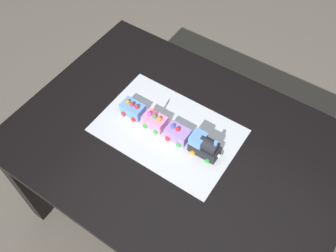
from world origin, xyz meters
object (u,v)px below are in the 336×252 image
(dining_table, at_px, (178,156))
(cake_car_caboose_sky_blue, at_px, (133,109))
(cake_car_gondola_lavender, at_px, (178,134))
(cake_car_hopper_bubblegum, at_px, (155,121))
(birthday_candle, at_px, (154,111))
(cake_locomotive, at_px, (205,146))

(dining_table, height_order, cake_car_caboose_sky_blue, cake_car_caboose_sky_blue)
(cake_car_gondola_lavender, xyz_separation_m, cake_car_hopper_bubblegum, (0.12, 0.00, 0.00))
(cake_car_gondola_lavender, height_order, cake_car_caboose_sky_blue, same)
(dining_table, xyz_separation_m, birthday_candle, (0.13, -0.02, 0.21))
(cake_car_hopper_bubblegum, distance_m, birthday_candle, 0.07)
(dining_table, height_order, birthday_candle, birthday_candle)
(dining_table, bearing_deg, cake_locomotive, -170.92)
(dining_table, relative_size, birthday_candle, 22.85)
(cake_car_gondola_lavender, distance_m, cake_car_hopper_bubblegum, 0.12)
(cake_locomotive, xyz_separation_m, cake_car_hopper_bubblegum, (0.25, -0.00, -0.02))
(cake_car_gondola_lavender, bearing_deg, cake_locomotive, 180.00)
(dining_table, bearing_deg, cake_car_gondola_lavender, -46.73)
(dining_table, height_order, cake_locomotive, cake_locomotive)
(cake_car_gondola_lavender, bearing_deg, cake_car_caboose_sky_blue, 0.00)
(dining_table, distance_m, cake_locomotive, 0.19)
(cake_car_gondola_lavender, bearing_deg, cake_car_hopper_bubblegum, 0.00)
(dining_table, height_order, cake_car_hopper_bubblegum, cake_car_hopper_bubblegum)
(cake_car_caboose_sky_blue, bearing_deg, dining_table, 175.92)
(cake_car_gondola_lavender, distance_m, cake_car_caboose_sky_blue, 0.24)
(dining_table, distance_m, cake_car_caboose_sky_blue, 0.29)
(dining_table, xyz_separation_m, cake_car_hopper_bubblegum, (0.13, -0.02, 0.14))
(cake_car_hopper_bubblegum, bearing_deg, cake_car_gondola_lavender, 180.00)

